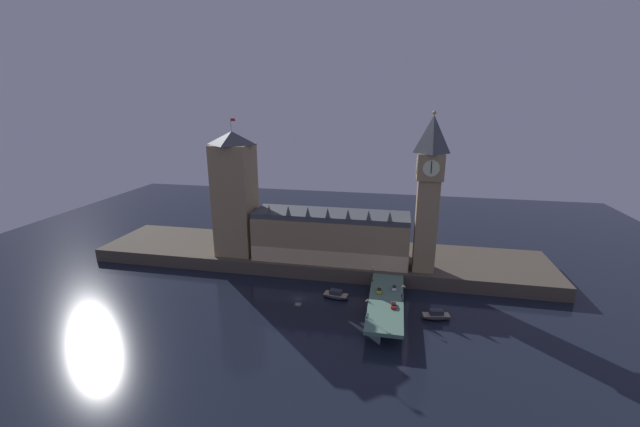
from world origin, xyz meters
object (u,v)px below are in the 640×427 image
at_px(street_lamp_far, 373,272).
at_px(car_southbound_lead, 394,305).
at_px(clock_tower, 429,190).
at_px(car_southbound_trail, 394,288).
at_px(street_lamp_mid, 403,291).
at_px(boat_upstream, 336,295).
at_px(victoria_tower, 235,194).
at_px(pedestrian_mid_walk, 402,295).
at_px(car_northbound_lead, 379,290).
at_px(pedestrian_near_rail, 368,315).
at_px(boat_downstream, 436,316).
at_px(street_lamp_near, 367,307).

bearing_deg(street_lamp_far, car_southbound_lead, -65.39).
xyz_separation_m(clock_tower, car_southbound_trail, (-11.96, -21.93, -35.77)).
bearing_deg(street_lamp_mid, boat_upstream, 161.56).
relative_size(victoria_tower, car_southbound_trail, 16.68).
height_order(pedestrian_mid_walk, street_lamp_far, street_lamp_far).
bearing_deg(car_northbound_lead, street_lamp_far, 110.08).
bearing_deg(street_lamp_far, street_lamp_mid, -50.28).
height_order(street_lamp_mid, street_lamp_far, street_lamp_far).
bearing_deg(pedestrian_near_rail, car_southbound_lead, 46.86).
distance_m(victoria_tower, street_lamp_far, 75.23).
relative_size(clock_tower, boat_upstream, 5.87).
bearing_deg(victoria_tower, pedestrian_near_rail, -35.80).
bearing_deg(car_southbound_trail, car_northbound_lead, -150.10).
height_order(street_lamp_mid, boat_downstream, street_lamp_mid).
distance_m(car_southbound_lead, pedestrian_near_rail, 12.54).
xyz_separation_m(street_lamp_mid, boat_downstream, (12.50, -0.06, -8.76)).
relative_size(car_northbound_lead, street_lamp_far, 0.60).
bearing_deg(car_southbound_trail, car_southbound_lead, -90.00).
xyz_separation_m(car_southbound_trail, pedestrian_mid_walk, (2.86, -6.29, 0.19)).
height_order(victoria_tower, car_northbound_lead, victoria_tower).
height_order(pedestrian_near_rail, street_lamp_mid, street_lamp_mid).
height_order(street_lamp_near, street_lamp_mid, street_lamp_near).
height_order(pedestrian_mid_walk, boat_downstream, pedestrian_mid_walk).
height_order(car_southbound_lead, boat_upstream, car_southbound_lead).
xyz_separation_m(car_northbound_lead, street_lamp_far, (-3.26, 8.91, 3.65)).
distance_m(street_lamp_mid, street_lamp_far, 19.14).
distance_m(clock_tower, boat_downstream, 51.66).
relative_size(car_northbound_lead, pedestrian_near_rail, 2.35).
bearing_deg(car_northbound_lead, clock_tower, 54.97).
xyz_separation_m(car_southbound_lead, pedestrian_near_rail, (-8.57, -9.15, 0.29)).
distance_m(clock_tower, street_lamp_near, 59.60).
xyz_separation_m(car_southbound_lead, boat_upstream, (-23.47, 13.79, -5.44)).
relative_size(car_southbound_trail, pedestrian_mid_walk, 2.35).
height_order(pedestrian_mid_walk, boat_upstream, pedestrian_mid_walk).
bearing_deg(car_southbound_lead, pedestrian_mid_walk, 69.58).
xyz_separation_m(car_northbound_lead, car_southbound_lead, (5.72, -10.68, -0.01)).
height_order(clock_tower, boat_downstream, clock_tower).
height_order(victoria_tower, boat_upstream, victoria_tower).
height_order(clock_tower, boat_upstream, clock_tower).
bearing_deg(car_northbound_lead, pedestrian_mid_walk, -19.33).
distance_m(pedestrian_mid_walk, boat_upstream, 27.62).
relative_size(car_southbound_trail, street_lamp_far, 0.56).
xyz_separation_m(victoria_tower, pedestrian_near_rail, (68.19, -49.18, -28.81)).
bearing_deg(pedestrian_mid_walk, clock_tower, 72.12).
height_order(car_southbound_trail, pedestrian_near_rail, pedestrian_near_rail).
bearing_deg(pedestrian_mid_walk, car_northbound_lead, 160.67).
bearing_deg(street_lamp_near, car_southbound_lead, 47.65).
bearing_deg(clock_tower, car_southbound_lead, -108.43).
bearing_deg(boat_upstream, street_lamp_near, -58.47).
xyz_separation_m(clock_tower, pedestrian_near_rail, (-20.53, -45.05, -35.51)).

